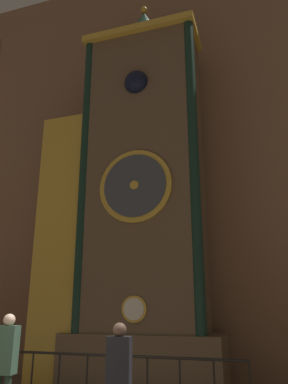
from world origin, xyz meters
name	(u,v)px	position (x,y,z in m)	size (l,w,h in m)	color
cathedral_back_wall	(146,145)	(-0.09, 5.80, 6.79)	(24.00, 0.32, 13.61)	#846047
clock_tower	(129,201)	(-0.16, 4.47, 4.60)	(4.81, 1.79, 10.94)	brown
railing_fence	(116,382)	(0.39, 2.44, 0.57)	(4.81, 0.05, 1.04)	black
visitor_near	(5,360)	(-0.96, 0.97, 1.06)	(0.37, 0.26, 1.77)	#213427
visitor_far	(119,372)	(1.06, 0.86, 0.99)	(0.37, 0.26, 1.66)	black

